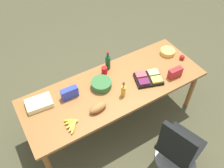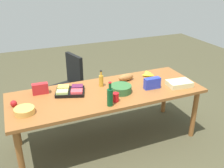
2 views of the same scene
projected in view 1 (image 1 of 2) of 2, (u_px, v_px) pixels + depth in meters
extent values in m
plane|color=#46432D|center=(114.00, 119.00, 3.79)|extent=(10.00, 10.00, 0.00)
cube|color=#955A2B|center=(115.00, 87.00, 3.23)|extent=(2.53, 0.93, 0.04)
cylinder|color=#955A2B|center=(161.00, 62.00, 4.15)|extent=(0.07, 0.07, 0.73)
cylinder|color=#955A2B|center=(29.00, 121.00, 3.32)|extent=(0.07, 0.07, 0.73)
cylinder|color=#955A2B|center=(191.00, 90.00, 3.71)|extent=(0.07, 0.07, 0.73)
cylinder|color=#955A2B|center=(48.00, 165.00, 2.89)|extent=(0.07, 0.07, 0.73)
cylinder|color=gray|center=(175.00, 158.00, 3.31)|extent=(0.56, 0.56, 0.05)
cylinder|color=gray|center=(178.00, 152.00, 3.16)|extent=(0.06, 0.06, 0.35)
cube|color=black|center=(181.00, 145.00, 3.04)|extent=(0.60, 0.60, 0.09)
cube|color=black|center=(176.00, 145.00, 2.70)|extent=(0.18, 0.43, 0.53)
ellipsoid|color=yellow|center=(71.00, 120.00, 2.82)|extent=(0.17, 0.12, 0.04)
ellipsoid|color=yellow|center=(71.00, 122.00, 2.80)|extent=(0.17, 0.08, 0.04)
ellipsoid|color=yellow|center=(72.00, 124.00, 2.78)|extent=(0.17, 0.07, 0.04)
ellipsoid|color=gold|center=(73.00, 126.00, 2.77)|extent=(0.16, 0.13, 0.04)
ellipsoid|color=yellow|center=(73.00, 128.00, 2.75)|extent=(0.13, 0.16, 0.04)
ellipsoid|color=#A36834|center=(98.00, 108.00, 2.91)|extent=(0.25, 0.14, 0.10)
sphere|color=#B31A1E|center=(182.00, 57.00, 3.56)|extent=(0.09, 0.09, 0.08)
cube|color=black|center=(148.00, 79.00, 3.28)|extent=(0.43, 0.38, 0.04)
cube|color=#B5D87A|center=(153.00, 72.00, 3.32)|extent=(0.17, 0.15, 0.03)
cube|color=#E54850|center=(141.00, 74.00, 3.29)|extent=(0.17, 0.15, 0.03)
cube|color=#F4C64E|center=(157.00, 80.00, 3.22)|extent=(0.17, 0.15, 0.03)
cube|color=#5D1F41|center=(144.00, 82.00, 3.20)|extent=(0.17, 0.15, 0.03)
cylinder|color=gold|center=(123.00, 91.00, 3.06)|extent=(0.06, 0.06, 0.16)
cylinder|color=gold|center=(124.00, 85.00, 2.98)|extent=(0.03, 0.03, 0.06)
cylinder|color=black|center=(124.00, 83.00, 2.95)|extent=(0.03, 0.03, 0.01)
cube|color=beige|center=(39.00, 103.00, 2.98)|extent=(0.34, 0.25, 0.07)
cylinder|color=gold|center=(168.00, 52.00, 3.65)|extent=(0.27, 0.27, 0.07)
cylinder|color=#104923|center=(108.00, 63.00, 3.38)|extent=(0.08, 0.08, 0.21)
cylinder|color=#104923|center=(108.00, 55.00, 3.28)|extent=(0.03, 0.03, 0.08)
cylinder|color=red|center=(108.00, 52.00, 3.24)|extent=(0.04, 0.04, 0.01)
cube|color=#2A3CBF|center=(70.00, 93.00, 3.04)|extent=(0.22, 0.09, 0.15)
cylinder|color=red|center=(104.00, 70.00, 3.35)|extent=(0.08, 0.08, 0.11)
cylinder|color=#326533|center=(101.00, 84.00, 3.18)|extent=(0.30, 0.30, 0.10)
cube|color=red|center=(175.00, 73.00, 3.29)|extent=(0.20, 0.09, 0.14)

